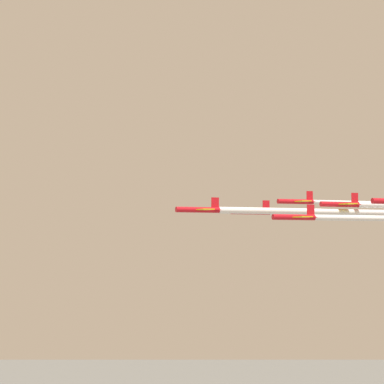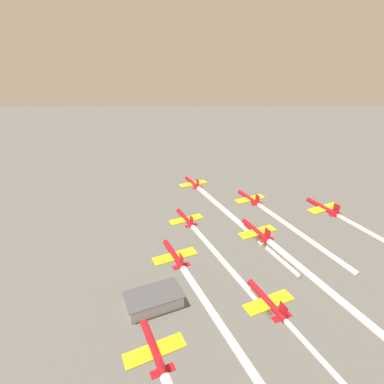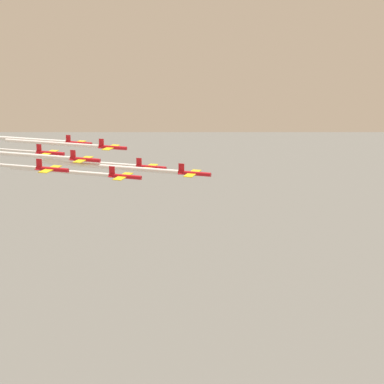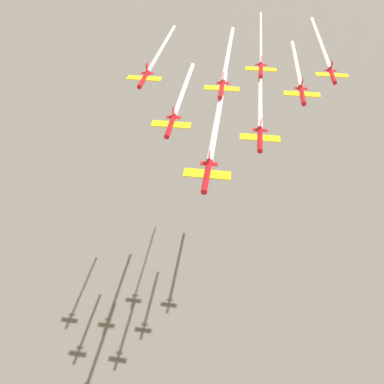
# 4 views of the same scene
# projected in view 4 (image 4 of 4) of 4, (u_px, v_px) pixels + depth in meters

# --- Properties ---
(jet_0) EXTENTS (8.55, 9.12, 3.06)m
(jet_0) POSITION_uv_depth(u_px,v_px,m) (207.00, 175.00, 66.32)
(jet_0) COLOR red
(jet_1) EXTENTS (8.55, 9.12, 3.06)m
(jet_1) POSITION_uv_depth(u_px,v_px,m) (260.00, 138.00, 78.54)
(jet_1) COLOR red
(jet_2) EXTENTS (8.55, 9.12, 3.06)m
(jet_2) POSITION_uv_depth(u_px,v_px,m) (171.00, 125.00, 79.47)
(jet_2) COLOR red
(jet_3) EXTENTS (8.55, 9.12, 3.06)m
(jet_3) POSITION_uv_depth(u_px,v_px,m) (302.00, 94.00, 87.88)
(jet_3) COLOR red
(jet_4) EXTENTS (8.55, 9.12, 3.06)m
(jet_4) POSITION_uv_depth(u_px,v_px,m) (222.00, 89.00, 89.76)
(jet_4) COLOR red
(jet_5) EXTENTS (8.55, 9.12, 3.06)m
(jet_5) POSITION_uv_depth(u_px,v_px,m) (144.00, 78.00, 90.86)
(jet_5) COLOR red
(jet_6) EXTENTS (8.55, 9.12, 3.06)m
(jet_6) POSITION_uv_depth(u_px,v_px,m) (332.00, 75.00, 100.05)
(jet_6) COLOR red
(jet_7) EXTENTS (8.55, 9.12, 3.06)m
(jet_7) POSITION_uv_depth(u_px,v_px,m) (261.00, 69.00, 101.70)
(jet_7) COLOR red
(smoke_trail_0) EXTENTS (2.57, 41.66, 1.31)m
(smoke_trail_0) POSITION_uv_depth(u_px,v_px,m) (219.00, 109.00, 85.33)
(smoke_trail_0) COLOR white
(smoke_trail_1) EXTENTS (2.02, 29.51, 1.13)m
(smoke_trail_1) POSITION_uv_depth(u_px,v_px,m) (260.00, 98.00, 92.94)
(smoke_trail_1) COLOR white
(smoke_trail_2) EXTENTS (2.01, 29.58, 1.12)m
(smoke_trail_2) POSITION_uv_depth(u_px,v_px,m) (185.00, 87.00, 93.89)
(smoke_trail_2) COLOR white
(smoke_trail_3) EXTENTS (2.17, 32.53, 1.20)m
(smoke_trail_3) POSITION_uv_depth(u_px,v_px,m) (296.00, 62.00, 103.43)
(smoke_trail_3) COLOR white
(smoke_trail_4) EXTENTS (2.55, 43.18, 1.25)m
(smoke_trail_4) POSITION_uv_depth(u_px,v_px,m) (229.00, 51.00, 109.34)
(smoke_trail_4) COLOR white
(smoke_trail_5) EXTENTS (2.10, 37.85, 0.96)m
(smoke_trail_5) POSITION_uv_depth(u_px,v_px,m) (163.00, 46.00, 108.43)
(smoke_trail_5) COLOR white
(smoke_trail_6) EXTENTS (2.84, 48.85, 1.36)m
(smoke_trail_6) POSITION_uv_depth(u_px,v_px,m) (319.00, 40.00, 121.79)
(smoke_trail_6) COLOR white
(smoke_trail_7) EXTENTS (2.35, 51.69, 0.79)m
(smoke_trail_7) POSITION_uv_depth(u_px,v_px,m) (261.00, 35.00, 124.52)
(smoke_trail_7) COLOR white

